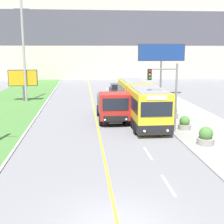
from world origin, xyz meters
TOP-DOWN VIEW (x-y plane):
  - lane_marking_centre at (0.38, 2.37)m, footprint 2.88×140.00m
  - apartment_block_background at (0.00, 59.98)m, footprint 80.00×8.04m
  - city_bus at (3.96, 17.30)m, footprint 2.73×13.01m
  - dump_truck at (1.43, 16.33)m, footprint 2.57×6.85m
  - car_distant at (3.63, 33.78)m, footprint 1.80×4.30m
  - utility_pole_far at (-8.06, 28.25)m, footprint 1.80×0.28m
  - traffic_light_mast at (5.11, 12.47)m, footprint 2.28×0.32m
  - billboard_large at (9.39, 31.30)m, footprint 6.35×0.24m
  - billboard_small at (-8.41, 28.64)m, footprint 3.50×0.24m
  - planter_round_near at (6.88, 9.03)m, footprint 1.14×1.14m
  - planter_round_second at (6.76, 13.05)m, footprint 1.00×1.00m
  - planter_round_third at (6.89, 17.06)m, footprint 1.15×1.15m
  - planter_round_far at (6.86, 21.08)m, footprint 1.11×1.11m

SIDE VIEW (x-z plane):
  - lane_marking_centre at x=0.38m, z-range 0.00..0.01m
  - planter_round_second at x=6.76m, z-range 0.01..1.06m
  - planter_round_far at x=6.86m, z-range 0.00..1.13m
  - planter_round_near at x=6.88m, z-range 0.00..1.18m
  - planter_round_third at x=6.89m, z-range 0.00..1.21m
  - car_distant at x=3.63m, z-range -0.04..1.41m
  - dump_truck at x=1.43m, z-range -0.01..2.68m
  - city_bus at x=3.96m, z-range 0.03..3.26m
  - billboard_small at x=-8.41m, z-range 0.80..4.64m
  - traffic_light_mast at x=5.11m, z-range 0.74..5.99m
  - billboard_large at x=9.39m, z-range 2.08..9.07m
  - utility_pole_far at x=-8.06m, z-range 0.06..12.39m
  - apartment_block_background at x=0.00m, z-range 0.00..20.17m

